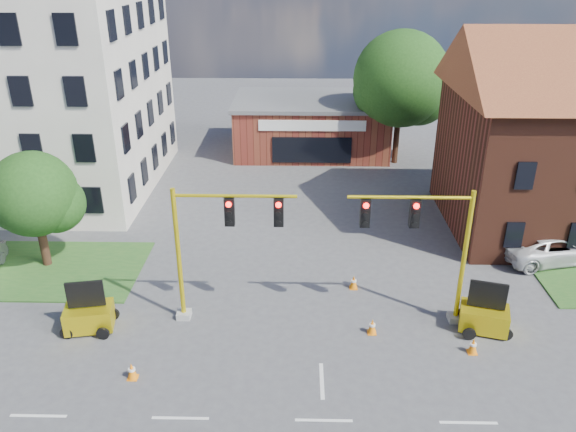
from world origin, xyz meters
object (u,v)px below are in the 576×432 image
object	(u,v)px
signal_mast_west	(216,240)
trailer_west	(89,315)
trailer_east	(484,316)
signal_mast_east	(426,242)
pickup_white	(552,247)

from	to	relation	value
signal_mast_west	trailer_west	world-z (taller)	signal_mast_west
trailer_east	signal_mast_east	bearing A→B (deg)	-177.46
pickup_white	trailer_west	bearing A→B (deg)	93.90
trailer_west	pickup_white	size ratio (longest dim) A/B	0.40
trailer_west	pickup_white	bearing A→B (deg)	5.77
signal_mast_west	trailer_east	xyz separation A→B (m)	(11.37, -0.61, -3.22)
signal_mast_east	pickup_white	size ratio (longest dim) A/B	1.12
trailer_east	pickup_white	distance (m)	8.23
signal_mast_west	pickup_white	xyz separation A→B (m)	(16.76, 5.61, -3.15)
signal_mast_west	trailer_west	distance (m)	6.45
signal_mast_east	trailer_west	size ratio (longest dim) A/B	2.76
signal_mast_east	trailer_west	distance (m)	14.61
signal_mast_east	pickup_white	world-z (taller)	signal_mast_east
trailer_east	pickup_white	bearing A→B (deg)	64.66
pickup_white	signal_mast_east	bearing A→B (deg)	112.46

